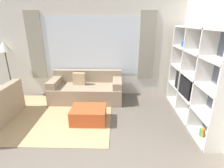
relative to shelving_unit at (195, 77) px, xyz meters
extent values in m
cube|color=silver|center=(-2.43, 1.43, 0.35)|extent=(6.33, 0.07, 2.70)
cube|color=white|center=(-2.43, 1.39, 0.45)|extent=(2.82, 0.01, 1.60)
cube|color=#9E9984|center=(-4.01, 1.38, 0.45)|extent=(0.44, 0.03, 1.90)
cube|color=#9E9984|center=(-0.85, 1.38, 0.45)|extent=(0.44, 0.03, 1.90)
cube|color=silver|center=(0.17, -0.26, 0.35)|extent=(0.07, 4.52, 2.70)
cube|color=tan|center=(-3.31, 0.01, -0.99)|extent=(2.97, 2.28, 0.01)
cube|color=#515660|center=(0.13, -0.01, 0.01)|extent=(0.02, 2.30, 2.02)
cube|color=silver|center=(-0.03, -0.39, 0.01)|extent=(0.34, 0.04, 2.02)
cube|color=silver|center=(-0.03, 0.37, 0.01)|extent=(0.34, 0.04, 2.02)
cube|color=silver|center=(-0.03, 1.14, 0.01)|extent=(0.34, 0.04, 2.02)
cube|color=silver|center=(-0.03, -0.01, -0.98)|extent=(0.34, 2.30, 0.04)
cube|color=silver|center=(-0.03, -0.01, -0.49)|extent=(0.34, 2.30, 0.04)
cube|color=silver|center=(-0.03, -0.01, 0.01)|extent=(0.34, 2.30, 0.04)
cube|color=silver|center=(-0.03, -0.01, 0.52)|extent=(0.34, 2.30, 0.04)
cube|color=silver|center=(-0.03, -0.01, 1.01)|extent=(0.34, 2.30, 0.04)
cube|color=black|center=(-0.17, 0.21, -0.26)|extent=(0.04, 0.90, 0.43)
cube|color=black|center=(-0.15, 0.21, -0.46)|extent=(0.10, 0.24, 0.03)
cylinder|color=orange|center=(-0.05, -0.77, -0.87)|extent=(0.07, 0.07, 0.18)
cube|color=#2856A8|center=(-0.05, 0.75, 0.61)|extent=(0.11, 0.11, 0.14)
cube|color=#388947|center=(-0.05, -0.75, -0.88)|extent=(0.07, 0.07, 0.16)
cube|color=gray|center=(-2.53, 0.89, -0.78)|extent=(1.96, 0.89, 0.44)
cube|color=gray|center=(-2.53, 1.25, -0.38)|extent=(1.96, 0.18, 0.35)
cube|color=gray|center=(-3.39, 0.89, -0.46)|extent=(0.24, 0.83, 0.19)
cube|color=gray|center=(-1.67, 0.89, -0.46)|extent=(0.24, 0.83, 0.19)
cube|color=tan|center=(-2.73, 0.97, -0.39)|extent=(0.35, 0.16, 0.34)
cube|color=gray|center=(-4.49, 0.27, -0.46)|extent=(0.83, 0.24, 0.19)
cube|color=#B74C23|center=(-2.31, -0.24, -0.83)|extent=(0.75, 0.58, 0.34)
cylinder|color=black|center=(-4.77, 1.12, -0.98)|extent=(0.26, 0.26, 0.02)
cylinder|color=#2D2D30|center=(-4.77, 1.12, -0.31)|extent=(0.03, 0.03, 1.32)
cone|color=beige|center=(-4.77, 1.12, 0.47)|extent=(0.39, 0.39, 0.26)
camera|label=1|loc=(-1.71, -3.62, 1.13)|focal=28.00mm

